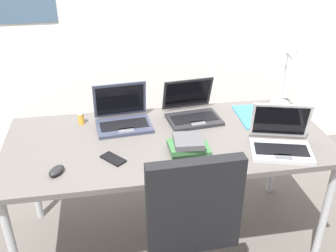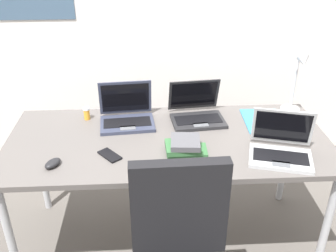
{
  "view_description": "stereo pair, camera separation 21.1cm",
  "coord_description": "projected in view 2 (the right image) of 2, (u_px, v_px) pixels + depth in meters",
  "views": [
    {
      "loc": [
        -0.32,
        -1.83,
        1.84
      ],
      "look_at": [
        0.0,
        0.0,
        0.82
      ],
      "focal_mm": 41.18,
      "sensor_mm": 36.0,
      "label": 1
    },
    {
      "loc": [
        -0.11,
        -1.85,
        1.84
      ],
      "look_at": [
        0.0,
        0.0,
        0.82
      ],
      "focal_mm": 41.18,
      "sensor_mm": 36.0,
      "label": 2
    }
  ],
  "objects": [
    {
      "name": "pill_bottle",
      "position": [
        87.0,
        113.0,
        2.34
      ],
      "size": [
        0.04,
        0.04,
        0.08
      ],
      "color": "gold",
      "rests_on": "desk"
    },
    {
      "name": "desk",
      "position": [
        168.0,
        147.0,
        2.18
      ],
      "size": [
        1.8,
        0.8,
        0.74
      ],
      "color": "#595451",
      "rests_on": "ground_plane"
    },
    {
      "name": "ground_plane",
      "position": [
        168.0,
        236.0,
        2.51
      ],
      "size": [
        12.0,
        12.0,
        0.0
      ],
      "primitive_type": "plane",
      "color": "#56514C"
    },
    {
      "name": "laptop_by_keyboard",
      "position": [
        281.0,
        148.0,
        1.98
      ],
      "size": [
        0.37,
        0.34,
        0.23
      ],
      "color": "#B7BABC",
      "rests_on": "desk"
    },
    {
      "name": "desk_lamp",
      "position": [
        296.0,
        84.0,
        2.34
      ],
      "size": [
        0.12,
        0.18,
        0.4
      ],
      "color": "silver",
      "rests_on": "desk"
    },
    {
      "name": "laptop_back_right",
      "position": [
        197.0,
        113.0,
        2.34
      ],
      "size": [
        0.34,
        0.31,
        0.23
      ],
      "color": "#232326",
      "rests_on": "desk"
    },
    {
      "name": "computer_mouse",
      "position": [
        53.0,
        163.0,
        1.91
      ],
      "size": [
        0.1,
        0.11,
        0.03
      ],
      "primitive_type": "ellipsoid",
      "rotation": [
        0.0,
        0.0,
        -0.55
      ],
      "color": "black",
      "rests_on": "desk"
    },
    {
      "name": "cell_phone",
      "position": [
        110.0,
        155.0,
        2.0
      ],
      "size": [
        0.14,
        0.15,
        0.01
      ],
      "primitive_type": "cube",
      "rotation": [
        0.0,
        0.0,
        0.69
      ],
      "color": "black",
      "rests_on": "desk"
    },
    {
      "name": "laptop_near_lamp",
      "position": [
        127.0,
        115.0,
        2.3
      ],
      "size": [
        0.34,
        0.28,
        0.24
      ],
      "color": "#33384C",
      "rests_on": "desk"
    },
    {
      "name": "paper_folder_by_keyboard",
      "position": [
        263.0,
        121.0,
        2.33
      ],
      "size": [
        0.24,
        0.32,
        0.01
      ],
      "primitive_type": "cube",
      "rotation": [
        0.0,
        0.0,
        -0.03
      ],
      "color": "#338CC6",
      "rests_on": "desk"
    },
    {
      "name": "book_stack",
      "position": [
        185.0,
        146.0,
        2.01
      ],
      "size": [
        0.22,
        0.17,
        0.08
      ],
      "color": "#336638",
      "rests_on": "desk"
    }
  ]
}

